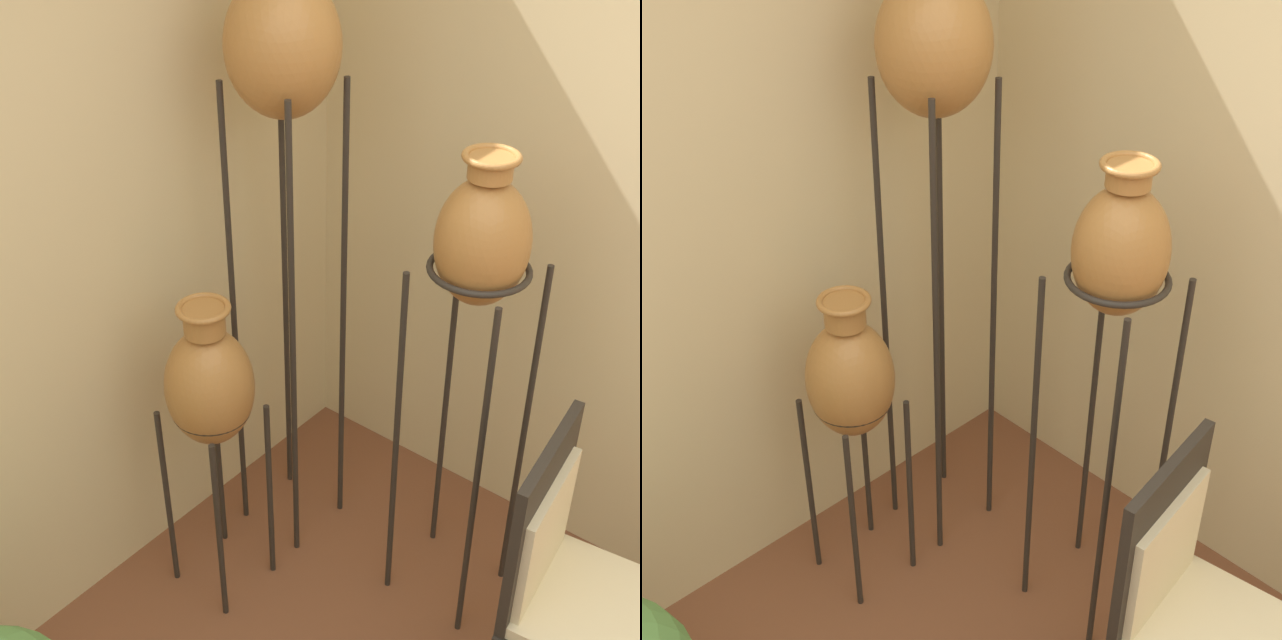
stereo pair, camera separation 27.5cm
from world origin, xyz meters
The scene contains 4 objects.
vase_stand_tall centered at (1.14, 1.41, 1.78)m, with size 0.34×0.34×2.12m.
vase_stand_medium centered at (1.23, 0.77, 1.33)m, with size 0.31×0.31×1.64m.
vase_stand_short centered at (0.75, 1.40, 0.84)m, with size 0.28×0.28×1.15m.
chair centered at (1.00, 0.24, 0.59)m, with size 0.51×0.52×1.02m.
Camera 1 is at (-0.74, -0.27, 2.54)m, focal length 50.00 mm.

